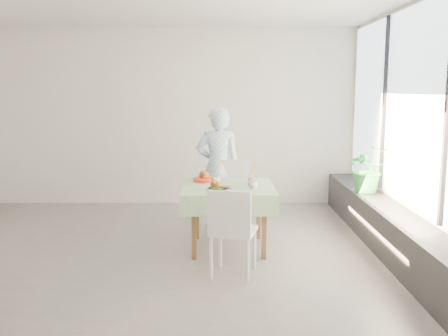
{
  "coord_description": "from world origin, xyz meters",
  "views": [
    {
      "loc": [
        0.89,
        -5.48,
        1.83
      ],
      "look_at": [
        0.91,
        0.18,
        0.94
      ],
      "focal_mm": 40.0,
      "sensor_mm": 36.0,
      "label": 1
    }
  ],
  "objects_px": {
    "chair_near": "(233,249)",
    "juice_cup_orange": "(251,181)",
    "main_dish": "(218,185)",
    "cafe_table": "(228,210)",
    "chair_far": "(231,210)",
    "potted_plant": "(368,169)",
    "diner": "(218,167)"
  },
  "relations": [
    {
      "from": "chair_far",
      "to": "juice_cup_orange",
      "type": "bearing_deg",
      "value": -72.31
    },
    {
      "from": "main_dish",
      "to": "juice_cup_orange",
      "type": "height_order",
      "value": "juice_cup_orange"
    },
    {
      "from": "chair_far",
      "to": "juice_cup_orange",
      "type": "relative_size",
      "value": 3.85
    },
    {
      "from": "cafe_table",
      "to": "chair_near",
      "type": "distance_m",
      "value": 0.87
    },
    {
      "from": "cafe_table",
      "to": "juice_cup_orange",
      "type": "height_order",
      "value": "juice_cup_orange"
    },
    {
      "from": "chair_far",
      "to": "chair_near",
      "type": "relative_size",
      "value": 1.03
    },
    {
      "from": "diner",
      "to": "potted_plant",
      "type": "relative_size",
      "value": 2.56
    },
    {
      "from": "chair_near",
      "to": "main_dish",
      "type": "distance_m",
      "value": 0.83
    },
    {
      "from": "chair_near",
      "to": "juice_cup_orange",
      "type": "distance_m",
      "value": 1.05
    },
    {
      "from": "main_dish",
      "to": "potted_plant",
      "type": "xyz_separation_m",
      "value": [
        1.95,
        1.02,
        0.03
      ]
    },
    {
      "from": "chair_near",
      "to": "diner",
      "type": "bearing_deg",
      "value": 95.04
    },
    {
      "from": "potted_plant",
      "to": "chair_far",
      "type": "bearing_deg",
      "value": -176.77
    },
    {
      "from": "chair_near",
      "to": "juice_cup_orange",
      "type": "xyz_separation_m",
      "value": [
        0.22,
        0.88,
        0.52
      ]
    },
    {
      "from": "cafe_table",
      "to": "main_dish",
      "type": "bearing_deg",
      "value": -118.27
    },
    {
      "from": "main_dish",
      "to": "juice_cup_orange",
      "type": "distance_m",
      "value": 0.46
    },
    {
      "from": "main_dish",
      "to": "juice_cup_orange",
      "type": "xyz_separation_m",
      "value": [
        0.38,
        0.25,
        0.01
      ]
    },
    {
      "from": "juice_cup_orange",
      "to": "potted_plant",
      "type": "height_order",
      "value": "potted_plant"
    },
    {
      "from": "cafe_table",
      "to": "juice_cup_orange",
      "type": "relative_size",
      "value": 4.38
    },
    {
      "from": "cafe_table",
      "to": "potted_plant",
      "type": "distance_m",
      "value": 2.03
    },
    {
      "from": "main_dish",
      "to": "juice_cup_orange",
      "type": "relative_size",
      "value": 1.18
    },
    {
      "from": "chair_far",
      "to": "diner",
      "type": "bearing_deg",
      "value": 122.5
    },
    {
      "from": "juice_cup_orange",
      "to": "chair_near",
      "type": "bearing_deg",
      "value": -104.27
    },
    {
      "from": "chair_near",
      "to": "potted_plant",
      "type": "relative_size",
      "value": 1.41
    },
    {
      "from": "juice_cup_orange",
      "to": "main_dish",
      "type": "bearing_deg",
      "value": -146.76
    },
    {
      "from": "cafe_table",
      "to": "main_dish",
      "type": "distance_m",
      "value": 0.42
    },
    {
      "from": "potted_plant",
      "to": "diner",
      "type": "bearing_deg",
      "value": 175.13
    },
    {
      "from": "chair_near",
      "to": "potted_plant",
      "type": "xyz_separation_m",
      "value": [
        1.79,
        1.65,
        0.54
      ]
    },
    {
      "from": "chair_near",
      "to": "diner",
      "type": "distance_m",
      "value": 1.9
    },
    {
      "from": "chair_far",
      "to": "juice_cup_orange",
      "type": "xyz_separation_m",
      "value": [
        0.21,
        -0.67,
        0.51
      ]
    },
    {
      "from": "chair_far",
      "to": "diner",
      "type": "distance_m",
      "value": 0.61
    },
    {
      "from": "diner",
      "to": "potted_plant",
      "type": "distance_m",
      "value": 1.96
    },
    {
      "from": "diner",
      "to": "juice_cup_orange",
      "type": "bearing_deg",
      "value": 113.53
    }
  ]
}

